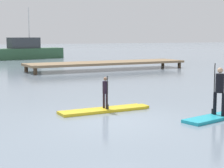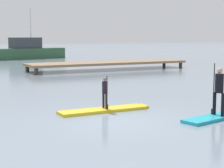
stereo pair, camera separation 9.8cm
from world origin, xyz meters
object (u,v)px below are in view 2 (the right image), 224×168
object	(u,v)px
fishing_boat_green_midground	(26,51)
paddleboard_near	(105,110)
paddleboard_far	(224,115)
paddler_adult	(219,88)
paddler_child_solo	(105,91)

from	to	relation	value
fishing_boat_green_midground	paddleboard_near	bearing A→B (deg)	-99.78
paddleboard_far	paddler_adult	world-z (taller)	paddler_adult
paddleboard_far	fishing_boat_green_midground	size ratio (longest dim) A/B	0.38
paddleboard_far	paddleboard_near	bearing A→B (deg)	139.06
paddler_child_solo	paddleboard_far	size ratio (longest dim) A/B	0.32
paddler_child_solo	fishing_boat_green_midground	world-z (taller)	fishing_boat_green_midground
paddleboard_near	fishing_boat_green_midground	xyz separation A→B (m)	(5.68, 32.95, 0.87)
paddler_child_solo	paddleboard_far	bearing A→B (deg)	-40.89
fishing_boat_green_midground	paddler_adult	bearing A→B (deg)	-94.59
paddler_adult	fishing_boat_green_midground	xyz separation A→B (m)	(2.87, 35.73, -0.09)
paddleboard_far	fishing_boat_green_midground	world-z (taller)	fishing_boat_green_midground
fishing_boat_green_midground	paddleboard_far	bearing A→B (deg)	-94.07
paddler_adult	fishing_boat_green_midground	bearing A→B (deg)	85.41
paddler_child_solo	paddler_adult	world-z (taller)	paddler_adult
paddleboard_near	paddler_adult	world-z (taller)	paddler_adult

